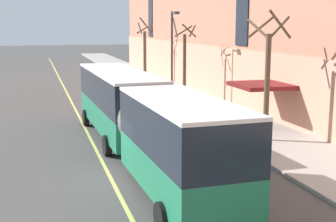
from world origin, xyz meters
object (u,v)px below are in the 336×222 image
at_px(parked_car_silver_2, 158,100).
at_px(fire_hydrant, 214,121).
at_px(parked_car_silver_4, 204,128).
at_px(street_lamp, 173,47).
at_px(street_tree_mid_block, 267,75).
at_px(street_tree_far_uptown, 184,60).
at_px(city_bus, 137,113).
at_px(parked_car_red_1, 136,86).
at_px(street_tree_far_downtown, 145,50).

bearing_deg(parked_car_silver_2, fire_hydrant, -75.20).
relative_size(parked_car_silver_2, parked_car_silver_4, 1.00).
height_order(street_lamp, fire_hydrant, street_lamp).
xyz_separation_m(street_tree_mid_block, street_tree_far_uptown, (-0.01, 13.92, -0.18)).
height_order(city_bus, fire_hydrant, city_bus).
bearing_deg(parked_car_red_1, parked_car_silver_2, -90.96).
relative_size(parked_car_silver_2, street_lamp, 0.64).
bearing_deg(parked_car_red_1, parked_car_silver_4, -90.43).
bearing_deg(parked_car_silver_2, street_tree_mid_block, -73.52).
relative_size(street_tree_mid_block, fire_hydrant, 9.39).
bearing_deg(street_tree_mid_block, parked_car_silver_4, 161.77).
relative_size(city_bus, parked_car_silver_4, 4.36).
bearing_deg(fire_hydrant, street_lamp, 89.37).
distance_m(street_tree_far_uptown, street_tree_far_downtown, 13.87).
bearing_deg(parked_car_silver_4, fire_hydrant, 59.12).
bearing_deg(street_tree_far_uptown, fire_hydrant, -97.75).
xyz_separation_m(street_lamp, fire_hydrant, (-0.10, -9.03, -3.95)).
height_order(parked_car_red_1, street_tree_far_downtown, street_tree_far_downtown).
distance_m(parked_car_silver_4, fire_hydrant, 3.39).
distance_m(city_bus, street_tree_far_uptown, 16.61).
bearing_deg(city_bus, street_lamp, 67.29).
relative_size(parked_car_red_1, street_tree_far_uptown, 0.67).
bearing_deg(fire_hydrant, city_bus, -139.28).
height_order(parked_car_silver_4, fire_hydrant, parked_car_silver_4).
distance_m(street_tree_mid_block, street_tree_far_downtown, 27.79).
bearing_deg(parked_car_red_1, city_bus, -101.89).
xyz_separation_m(parked_car_silver_2, street_tree_mid_block, (3.11, -10.50, 2.81)).
xyz_separation_m(parked_car_silver_2, parked_car_silver_4, (0.01, -9.48, -0.00)).
height_order(parked_car_silver_2, street_lamp, street_lamp).
relative_size(street_tree_far_uptown, street_lamp, 0.94).
distance_m(parked_car_silver_2, street_lamp, 4.77).
bearing_deg(parked_car_red_1, street_tree_mid_block, -80.97).
relative_size(city_bus, parked_car_red_1, 4.41).
bearing_deg(fire_hydrant, parked_car_silver_2, 104.80).
bearing_deg(parked_car_red_1, street_lamp, -73.48).
distance_m(parked_car_silver_2, parked_car_silver_4, 9.48).
distance_m(city_bus, parked_car_red_1, 20.20).
relative_size(city_bus, street_tree_mid_block, 2.89).
relative_size(parked_car_silver_4, street_tree_far_uptown, 0.68).
xyz_separation_m(parked_car_silver_4, street_tree_mid_block, (3.10, -1.02, 2.81)).
height_order(city_bus, street_tree_far_uptown, street_tree_far_uptown).
bearing_deg(street_tree_far_downtown, parked_car_silver_2, -100.23).
height_order(city_bus, parked_car_silver_4, city_bus).
distance_m(parked_car_red_1, street_lamp, 7.01).
relative_size(street_tree_mid_block, street_tree_far_downtown, 0.99).
relative_size(parked_car_silver_4, street_tree_far_downtown, 0.66).
bearing_deg(street_lamp, street_tree_far_downtown, 85.06).
xyz_separation_m(city_bus, parked_car_red_1, (4.15, 19.72, -1.37)).
relative_size(parked_car_silver_2, fire_hydrant, 6.24).
xyz_separation_m(city_bus, street_lamp, (5.85, 13.98, 2.29)).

